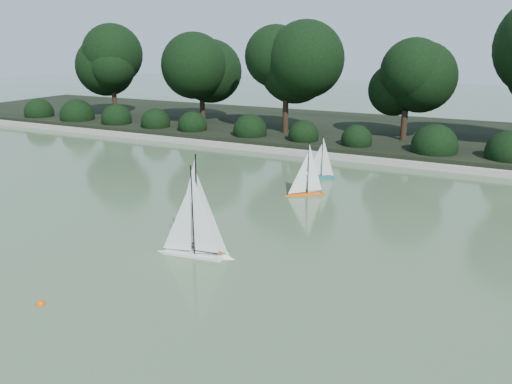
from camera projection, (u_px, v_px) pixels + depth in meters
ground at (181, 290)px, 7.19m from camera, size 80.00×80.00×0.00m
pond_coping at (353, 158)px, 14.88m from camera, size 40.00×0.35×0.18m
far_bank at (383, 134)px, 18.30m from camera, size 40.00×8.00×0.30m
tree_line at (417, 67)px, 15.71m from camera, size 26.31×3.93×4.39m
shrub_hedge at (361, 141)px, 15.55m from camera, size 29.10×1.10×1.10m
sailboat_white_a at (186, 241)px, 8.28m from camera, size 1.23×0.35×1.67m
sailboat_white_b at (204, 237)px, 8.39m from camera, size 1.32×0.29×1.79m
sailboat_orange at (303, 187)px, 11.53m from camera, size 0.84×0.70×1.33m
sailboat_teal at (318, 171)px, 13.02m from camera, size 0.88×0.26×1.20m
race_buoy at (41, 304)px, 6.80m from camera, size 0.13×0.13×0.13m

